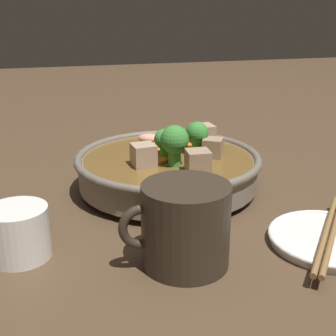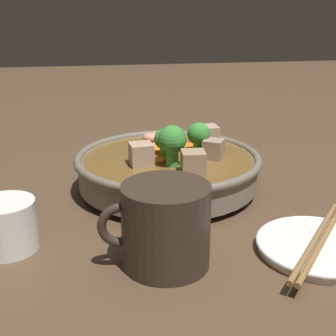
# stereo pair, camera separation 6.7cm
# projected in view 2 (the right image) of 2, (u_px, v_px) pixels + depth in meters

# --- Properties ---
(ground_plane) EXTENTS (3.00, 3.00, 0.00)m
(ground_plane) POSITION_uv_depth(u_px,v_px,m) (168.00, 189.00, 0.73)
(ground_plane) COLOR #4C3826
(stirfry_bowl) EXTENTS (0.28, 0.28, 0.11)m
(stirfry_bowl) POSITION_uv_depth(u_px,v_px,m) (169.00, 166.00, 0.72)
(stirfry_bowl) COLOR slate
(stirfry_bowl) RESTS_ON ground_plane
(side_saucer) EXTENTS (0.15, 0.15, 0.01)m
(side_saucer) POSITION_uv_depth(u_px,v_px,m) (318.00, 247.00, 0.54)
(side_saucer) COLOR white
(side_saucer) RESTS_ON ground_plane
(tea_cup) EXTENTS (0.07, 0.07, 0.06)m
(tea_cup) POSITION_uv_depth(u_px,v_px,m) (6.00, 225.00, 0.54)
(tea_cup) COLOR white
(tea_cup) RESTS_ON ground_plane
(dark_mug) EXTENTS (0.12, 0.10, 0.09)m
(dark_mug) POSITION_uv_depth(u_px,v_px,m) (165.00, 226.00, 0.51)
(dark_mug) COLOR #33281E
(dark_mug) RESTS_ON ground_plane
(chopsticks_pair) EXTENTS (0.15, 0.17, 0.01)m
(chopsticks_pair) POSITION_uv_depth(u_px,v_px,m) (319.00, 239.00, 0.54)
(chopsticks_pair) COLOR olive
(chopsticks_pair) RESTS_ON side_saucer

